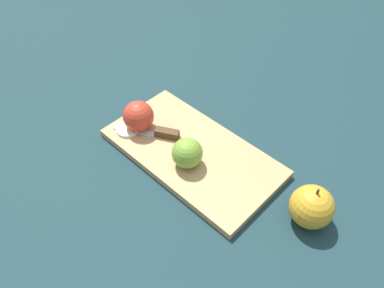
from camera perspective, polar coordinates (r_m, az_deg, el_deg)
ground_plane at (r=0.88m, az=-0.00°, el=-1.72°), size 4.00×4.00×0.00m
cutting_board at (r=0.87m, az=-0.00°, el=-1.32°), size 0.44×0.27×0.02m
apple_half_left at (r=0.81m, az=-0.72°, el=-1.37°), size 0.07×0.07×0.07m
apple_half_right at (r=0.90m, az=-8.19°, el=4.21°), size 0.07×0.07×0.07m
knife at (r=0.89m, az=-4.88°, el=1.59°), size 0.16×0.08×0.02m
apple_slice at (r=0.92m, az=-9.77°, el=2.27°), size 0.06×0.06×0.01m
apple_whole at (r=0.77m, az=17.63°, el=-9.33°), size 0.09×0.09×0.10m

